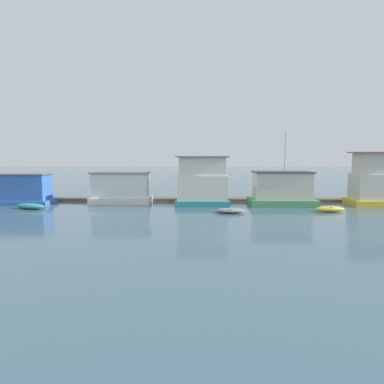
{
  "coord_description": "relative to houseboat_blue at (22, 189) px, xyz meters",
  "views": [
    {
      "loc": [
        0.84,
        -39.4,
        5.49
      ],
      "look_at": [
        0.0,
        -1.0,
        1.4
      ],
      "focal_mm": 35.0,
      "sensor_mm": 36.0,
      "label": 1
    }
  ],
  "objects": [
    {
      "name": "houseboat_teal",
      "position": [
        19.15,
        -0.23,
        0.85
      ],
      "size": [
        5.58,
        3.99,
        5.1
      ],
      "color": "teal",
      "rests_on": "ground_plane"
    },
    {
      "name": "ground_plane",
      "position": [
        18.09,
        0.24,
        -1.54
      ],
      "size": [
        200.0,
        200.0,
        0.0
      ],
      "primitive_type": "plane",
      "color": "#426070"
    },
    {
      "name": "dock_walkway",
      "position": [
        18.09,
        2.97,
        -1.39
      ],
      "size": [
        51.0,
        1.74,
        0.3
      ],
      "primitive_type": "cube",
      "color": "brown",
      "rests_on": "ground_plane"
    },
    {
      "name": "houseboat_blue",
      "position": [
        0.0,
        0.0,
        0.0
      ],
      "size": [
        6.25,
        3.53,
        3.27
      ],
      "color": "#3866B7",
      "rests_on": "ground_plane"
    },
    {
      "name": "mooring_post_far_left",
      "position": [
        1.02,
        1.85,
        -0.47
      ],
      "size": [
        0.25,
        0.25,
        2.15
      ],
      "primitive_type": "cylinder",
      "color": "brown",
      "rests_on": "ground_plane"
    },
    {
      "name": "dinghy_teal",
      "position": [
        2.35,
        -3.45,
        -1.27
      ],
      "size": [
        3.47,
        2.17,
        0.54
      ],
      "color": "teal",
      "rests_on": "ground_plane"
    },
    {
      "name": "mooring_post_near_left",
      "position": [
        19.14,
        1.85,
        -0.61
      ],
      "size": [
        0.29,
        0.29,
        1.87
      ],
      "primitive_type": "cylinder",
      "color": "brown",
      "rests_on": "ground_plane"
    },
    {
      "name": "dinghy_grey",
      "position": [
        21.67,
        -5.53,
        -1.32
      ],
      "size": [
        2.75,
        1.48,
        0.45
      ],
      "color": "gray",
      "rests_on": "ground_plane"
    },
    {
      "name": "houseboat_yellow",
      "position": [
        37.38,
        0.11,
        0.93
      ],
      "size": [
        5.62,
        4.04,
        5.53
      ],
      "color": "gold",
      "rests_on": "ground_plane"
    },
    {
      "name": "houseboat_green",
      "position": [
        27.43,
        -0.28,
        0.09
      ],
      "size": [
        6.71,
        4.14,
        7.72
      ],
      "color": "#4C9360",
      "rests_on": "ground_plane"
    },
    {
      "name": "dinghy_yellow",
      "position": [
        30.94,
        -4.7,
        -1.28
      ],
      "size": [
        2.74,
        1.13,
        0.53
      ],
      "color": "yellow",
      "rests_on": "ground_plane"
    },
    {
      "name": "houseboat_white",
      "position": [
        10.4,
        0.73,
        0.08
      ],
      "size": [
        6.39,
        3.34,
        3.38
      ],
      "color": "white",
      "rests_on": "ground_plane"
    }
  ]
}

